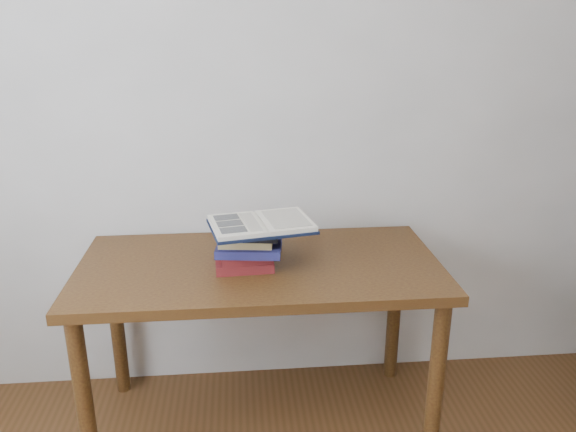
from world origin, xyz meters
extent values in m
cube|color=beige|center=(0.00, 1.75, 1.30)|extent=(3.50, 0.04, 2.60)
cube|color=#4F3313|center=(-0.03, 1.38, 0.71)|extent=(1.37, 0.69, 0.04)
cylinder|color=#4F3313|center=(-0.65, 1.10, 0.35)|extent=(0.06, 0.06, 0.70)
cylinder|color=#4F3313|center=(0.60, 1.10, 0.35)|extent=(0.06, 0.06, 0.70)
cylinder|color=#4F3313|center=(-0.65, 1.66, 0.35)|extent=(0.06, 0.06, 0.70)
cylinder|color=#4F3313|center=(0.60, 1.66, 0.35)|extent=(0.06, 0.06, 0.70)
cube|color=maroon|center=(-0.09, 1.35, 0.75)|extent=(0.22, 0.18, 0.04)
cube|color=maroon|center=(-0.08, 1.34, 0.78)|extent=(0.20, 0.15, 0.03)
cube|color=#1A184A|center=(-0.07, 1.33, 0.82)|extent=(0.25, 0.19, 0.03)
cube|color=tan|center=(-0.08, 1.36, 0.85)|extent=(0.21, 0.18, 0.03)
cube|color=black|center=(-0.07, 1.35, 0.87)|extent=(0.24, 0.18, 0.03)
cube|color=black|center=(-0.02, 1.35, 0.89)|extent=(0.41, 0.32, 0.01)
cube|color=beige|center=(-0.11, 1.33, 0.90)|extent=(0.22, 0.27, 0.02)
cube|color=beige|center=(0.07, 1.37, 0.90)|extent=(0.22, 0.27, 0.02)
cylinder|color=beige|center=(-0.02, 1.35, 0.90)|extent=(0.06, 0.24, 0.01)
cube|color=black|center=(-0.15, 1.40, 0.91)|extent=(0.10, 0.07, 0.00)
cube|color=black|center=(-0.14, 1.33, 0.91)|extent=(0.10, 0.07, 0.00)
cube|color=black|center=(-0.12, 1.26, 0.91)|extent=(0.10, 0.07, 0.00)
cube|color=beige|center=(-0.06, 1.34, 0.91)|extent=(0.08, 0.20, 0.00)
cube|color=beige|center=(0.07, 1.37, 0.91)|extent=(0.18, 0.23, 0.00)
camera|label=1|loc=(-0.10, -0.58, 1.61)|focal=35.00mm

